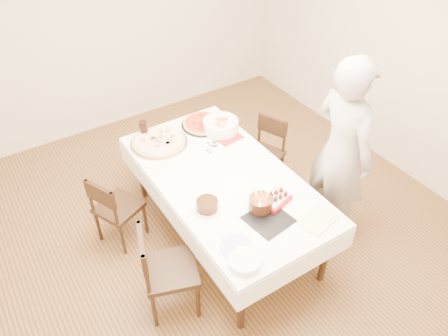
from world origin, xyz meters
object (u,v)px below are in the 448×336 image
dining_table (224,206)px  layer_cake (207,205)px  chair_left_savory (119,207)px  person (341,152)px  pasta_bowl (221,126)px  taper_candle (214,135)px  strawberry_box (275,199)px  birthday_cake (261,200)px  chair_right_savory (263,156)px  cola_glass (144,129)px  pizza_white (159,142)px  pizza_pepperoni (203,123)px  chair_left_dessert (171,270)px

dining_table → layer_cake: bearing=-141.1°
chair_left_savory → person: size_ratio=0.43×
pasta_bowl → taper_candle: (-0.19, -0.18, 0.06)m
person → strawberry_box: size_ratio=7.19×
person → birthday_cake: person is taller
chair_right_savory → person: size_ratio=0.43×
cola_glass → layer_cake: bearing=-90.5°
chair_right_savory → pizza_white: bearing=137.6°
chair_left_savory → birthday_cake: 1.42m
dining_table → layer_cake: (-0.34, -0.27, 0.42)m
pizza_pepperoni → pasta_bowl: pasta_bowl is taller
chair_right_savory → chair_left_savory: bearing=153.6°
pizza_pepperoni → birthday_cake: (-0.23, -1.32, 0.08)m
chair_left_savory → pasta_bowl: (1.22, 0.12, 0.42)m
cola_glass → strawberry_box: cola_glass is taller
person → pizza_white: 1.74m
cola_glass → pizza_pepperoni: bearing=-16.0°
pizza_white → pasta_bowl: pasta_bowl is taller
pasta_bowl → strawberry_box: pasta_bowl is taller
birthday_cake → pizza_pepperoni: bearing=80.0°
pizza_pepperoni → dining_table: bearing=-108.0°
pizza_pepperoni → pasta_bowl: size_ratio=1.27×
chair_right_savory → layer_cake: bearing=-171.1°
pizza_pepperoni → layer_cake: 1.24m
dining_table → birthday_cake: 0.70m
chair_right_savory → birthday_cake: bearing=-151.3°
pasta_bowl → birthday_cake: birthday_cake is taller
layer_cake → birthday_cake: birthday_cake is taller
chair_left_dessert → taper_candle: taper_candle is taller
birthday_cake → chair_right_savory: bearing=51.5°
chair_right_savory → chair_left_dessert: (-1.55, -0.85, 0.04)m
taper_candle → cola_glass: taper_candle is taller
cola_glass → birthday_cake: bearing=-76.5°
dining_table → pizza_pepperoni: pizza_pepperoni is taller
dining_table → chair_right_savory: chair_right_savory is taller
chair_right_savory → cola_glass: bearing=129.2°
pizza_white → cola_glass: size_ratio=3.64×
layer_cake → chair_left_dessert: bearing=-159.6°
chair_right_savory → person: 1.04m
pizza_pepperoni → birthday_cake: 1.34m
pizza_white → birthday_cake: (0.30, -1.28, 0.08)m
chair_left_savory → strawberry_box: size_ratio=3.08×
chair_right_savory → pizza_pepperoni: (-0.49, 0.41, 0.37)m
chair_right_savory → taper_candle: bearing=153.5°
birthday_cake → strawberry_box: (0.15, -0.00, -0.07)m
cola_glass → layer_cake: 1.26m
chair_left_dessert → chair_right_savory: bearing=-132.7°
taper_candle → birthday_cake: 0.96m
chair_left_dessert → birthday_cake: bearing=-166.0°
person → pizza_pepperoni: bearing=28.6°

